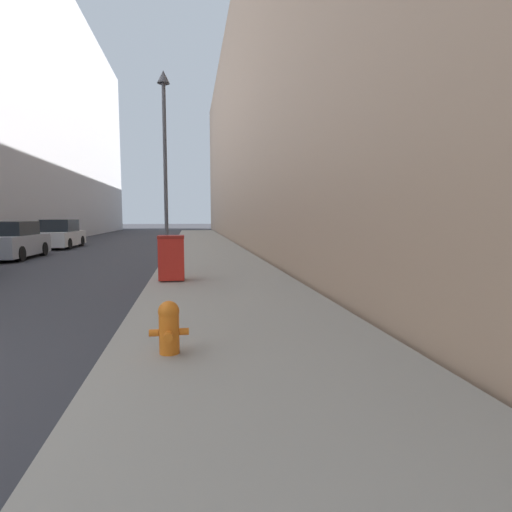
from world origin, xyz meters
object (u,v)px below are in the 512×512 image
Objects in this scene: lamppost at (165,145)px; parked_sedan_near at (11,242)px; parked_sedan_far at (61,235)px; trash_bin at (171,257)px; fire_hydrant at (169,326)px.

lamppost is 9.20m from parked_sedan_near.
lamppost reaches higher than parked_sedan_near.
parked_sedan_near is 6.21m from parked_sedan_far.
parked_sedan_far is (-6.80, 11.08, -3.51)m from lamppost.
lamppost reaches higher than parked_sedan_far.
parked_sedan_near is (-7.26, 8.02, 0.01)m from trash_bin.
lamppost reaches higher than fire_hydrant.
trash_bin is at bearing 92.30° from fire_hydrant.
trash_bin is 10.82m from parked_sedan_near.
fire_hydrant is at bearing -86.64° from lamppost.
lamppost is at bearing 93.36° from fire_hydrant.
parked_sedan_near is (-6.97, 4.87, -3.51)m from lamppost.
lamppost is 1.50× the size of parked_sedan_near.
fire_hydrant is 9.84m from lamppost.
fire_hydrant is at bearing -61.71° from parked_sedan_near.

